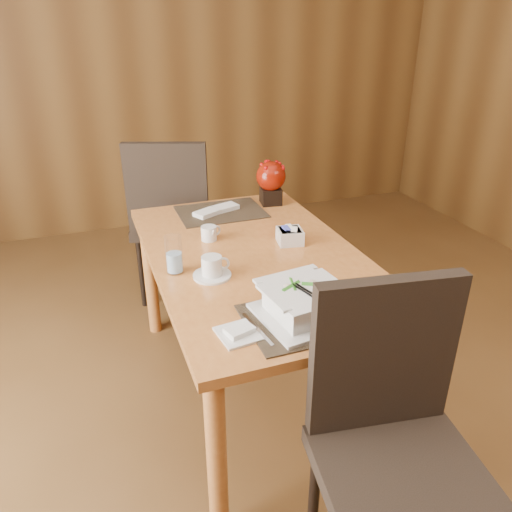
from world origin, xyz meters
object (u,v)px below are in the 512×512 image
object	(u,v)px
creamer_jug	(209,233)
bread_plate	(240,334)
dining_table	(256,273)
near_chair	(394,432)
soup_setting	(303,303)
berry_decor	(271,180)
far_chair	(172,213)
sugar_caddy	(290,236)
water_glass	(174,254)
coffee_cup	(212,268)

from	to	relation	value
creamer_jug	bread_plate	bearing A→B (deg)	-116.57
dining_table	near_chair	world-z (taller)	near_chair
soup_setting	near_chair	world-z (taller)	near_chair
dining_table	soup_setting	size ratio (longest dim) A/B	4.51
berry_decor	bread_plate	size ratio (longest dim) A/B	1.75
dining_table	bread_plate	xyz separation A→B (m)	(-0.26, -0.56, 0.10)
far_chair	near_chair	bearing A→B (deg)	117.00
sugar_caddy	bread_plate	bearing A→B (deg)	-125.89
water_glass	sugar_caddy	size ratio (longest dim) A/B	1.45
soup_setting	sugar_caddy	xyz separation A→B (m)	(0.21, 0.60, -0.03)
dining_table	far_chair	world-z (taller)	far_chair
creamer_jug	near_chair	distance (m)	1.23
bread_plate	near_chair	xyz separation A→B (m)	(0.35, -0.41, -0.17)
soup_setting	creamer_jug	distance (m)	0.77
water_glass	sugar_caddy	bearing A→B (deg)	11.02
far_chair	bread_plate	bearing A→B (deg)	106.36
water_glass	creamer_jug	world-z (taller)	water_glass
dining_table	berry_decor	distance (m)	0.70
water_glass	berry_decor	distance (m)	0.93
creamer_jug	near_chair	world-z (taller)	near_chair
soup_setting	sugar_caddy	bearing A→B (deg)	63.06
water_glass	far_chair	bearing A→B (deg)	79.88
water_glass	berry_decor	bearing A→B (deg)	43.43
soup_setting	bread_plate	xyz separation A→B (m)	(-0.24, -0.02, -0.05)
dining_table	berry_decor	world-z (taller)	berry_decor
water_glass	bread_plate	xyz separation A→B (m)	(0.11, -0.51, -0.08)
soup_setting	water_glass	bearing A→B (deg)	117.87
water_glass	sugar_caddy	distance (m)	0.57
creamer_jug	sugar_caddy	size ratio (longest dim) A/B	0.84
soup_setting	near_chair	size ratio (longest dim) A/B	0.32
soup_setting	creamer_jug	world-z (taller)	soup_setting
dining_table	near_chair	bearing A→B (deg)	-84.69
near_chair	soup_setting	bearing A→B (deg)	112.98
dining_table	berry_decor	size ratio (longest dim) A/B	6.25
coffee_cup	water_glass	bearing A→B (deg)	146.36
sugar_caddy	near_chair	distance (m)	1.05
dining_table	coffee_cup	xyz separation A→B (m)	(-0.24, -0.14, 0.13)
coffee_cup	creamer_jug	distance (m)	0.37
soup_setting	near_chair	xyz separation A→B (m)	(0.11, -0.43, -0.23)
near_chair	far_chair	distance (m)	2.01
berry_decor	far_chair	xyz separation A→B (m)	(-0.48, 0.44, -0.29)
berry_decor	dining_table	bearing A→B (deg)	-117.11
soup_setting	coffee_cup	xyz separation A→B (m)	(-0.22, 0.40, -0.02)
coffee_cup	dining_table	bearing A→B (deg)	29.69
water_glass	berry_decor	world-z (taller)	berry_decor
dining_table	berry_decor	xyz separation A→B (m)	(0.30, 0.59, 0.23)
sugar_caddy	berry_decor	xyz separation A→B (m)	(0.11, 0.53, 0.10)
berry_decor	near_chair	distance (m)	1.60
coffee_cup	near_chair	size ratio (longest dim) A/B	0.15
sugar_caddy	berry_decor	world-z (taller)	berry_decor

